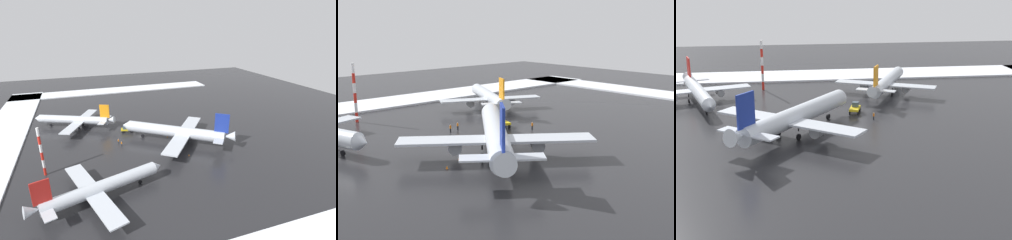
# 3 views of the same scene
# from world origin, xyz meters

# --- Properties ---
(ground_plane) EXTENTS (240.00, 240.00, 0.00)m
(ground_plane) POSITION_xyz_m (0.00, 0.00, 0.00)
(ground_plane) COLOR #232326
(snow_bank_far) EXTENTS (152.00, 16.00, 0.52)m
(snow_bank_far) POSITION_xyz_m (0.00, -50.00, 0.26)
(snow_bank_far) COLOR white
(snow_bank_far) RESTS_ON ground_plane
(snow_bank_left) EXTENTS (14.00, 116.00, 0.52)m
(snow_bank_left) POSITION_xyz_m (-67.00, 0.00, 0.26)
(snow_bank_left) COLOR white
(snow_bank_left) RESTS_ON ground_plane
(airplane_foreground_jet) EXTENTS (30.67, 34.62, 12.18)m
(airplane_foreground_jet) POSITION_xyz_m (14.96, 8.98, 4.03)
(airplane_foreground_jet) COLOR silver
(airplane_foreground_jet) RESTS_ON ground_plane
(airplane_far_rear) EXTENTS (26.60, 31.29, 9.90)m
(airplane_far_rear) POSITION_xyz_m (-11.50, -24.23, 3.27)
(airplane_far_rear) COLOR silver
(airplane_far_rear) RESTS_ON ground_plane
(pushback_tug) EXTENTS (3.43, 5.04, 2.50)m
(pushback_tug) POSITION_xyz_m (0.08, -6.02, 1.28)
(pushback_tug) COLOR gold
(pushback_tug) RESTS_ON ground_plane
(ground_crew_beside_wing) EXTENTS (0.36, 0.36, 1.71)m
(ground_crew_beside_wing) POSITION_xyz_m (-3.29, 0.35, 0.97)
(ground_crew_beside_wing) COLOR black
(ground_crew_beside_wing) RESTS_ON ground_plane
(ground_crew_by_nose_gear) EXTENTS (0.36, 0.36, 1.71)m
(ground_crew_by_nose_gear) POSITION_xyz_m (11.53, -9.99, 0.97)
(ground_crew_by_nose_gear) COLOR black
(ground_crew_by_nose_gear) RESTS_ON ground_plane
(ground_crew_mid_apron) EXTENTS (0.36, 0.36, 1.71)m
(ground_crew_mid_apron) POSITION_xyz_m (9.11, -10.65, 0.97)
(ground_crew_mid_apron) COLOR black
(ground_crew_mid_apron) RESTS_ON ground_plane
(antenna_mast) EXTENTS (0.70, 0.70, 14.09)m
(antenna_mast) POSITION_xyz_m (22.47, -33.10, 7.05)
(antenna_mast) COLOR red
(antenna_mast) RESTS_ON ground_plane
(traffic_cone_near_nose) EXTENTS (0.36, 0.36, 0.55)m
(traffic_cone_near_nose) POSITION_xyz_m (25.52, 8.93, 0.28)
(traffic_cone_near_nose) COLOR orange
(traffic_cone_near_nose) RESTS_ON ground_plane
(traffic_cone_mid_line) EXTENTS (0.36, 0.36, 0.55)m
(traffic_cone_mid_line) POSITION_xyz_m (9.93, 7.11, 0.28)
(traffic_cone_mid_line) COLOR orange
(traffic_cone_mid_line) RESTS_ON ground_plane
(traffic_cone_wingtip_side) EXTENTS (0.36, 0.36, 0.55)m
(traffic_cone_wingtip_side) POSITION_xyz_m (21.34, 6.54, 0.28)
(traffic_cone_wingtip_side) COLOR orange
(traffic_cone_wingtip_side) RESTS_ON ground_plane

